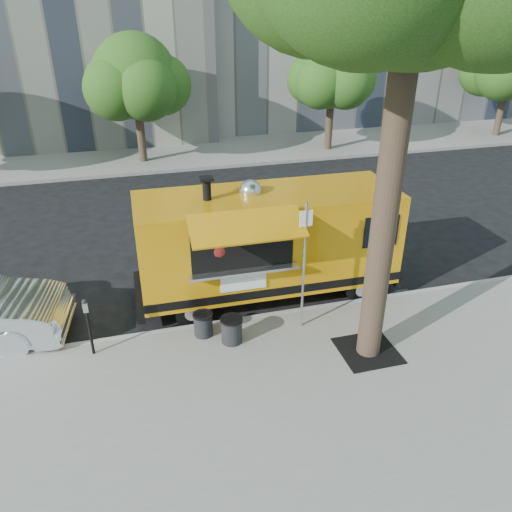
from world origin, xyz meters
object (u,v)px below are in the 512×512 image
at_px(trash_bin_right, 232,329).
at_px(parking_meter, 88,320).
at_px(food_truck, 267,242).
at_px(far_tree_d, 511,62).
at_px(far_tree_c, 333,73).
at_px(trash_bin_left, 203,323).
at_px(sign_post, 304,260).
at_px(far_tree_b, 135,77).

bearing_deg(trash_bin_right, parking_meter, 172.97).
height_order(parking_meter, food_truck, food_truck).
bearing_deg(trash_bin_right, far_tree_d, 38.33).
height_order(far_tree_c, trash_bin_left, far_tree_c).
distance_m(sign_post, trash_bin_right, 2.16).
distance_m(far_tree_d, trash_bin_left, 23.51).
bearing_deg(sign_post, parking_meter, 177.48).
distance_m(parking_meter, trash_bin_left, 2.41).
bearing_deg(trash_bin_right, far_tree_c, 60.14).
bearing_deg(food_truck, far_tree_c, 61.87).
bearing_deg(food_truck, parking_meter, -159.37).
bearing_deg(trash_bin_left, far_tree_c, 57.73).
bearing_deg(far_tree_b, far_tree_c, -1.91).
relative_size(far_tree_d, sign_post, 1.88).
relative_size(far_tree_d, parking_meter, 4.23).
height_order(far_tree_d, parking_meter, far_tree_d).
xyz_separation_m(far_tree_b, far_tree_c, (9.00, -0.30, -0.12)).
relative_size(parking_meter, trash_bin_left, 2.47).
xyz_separation_m(parking_meter, trash_bin_left, (2.35, 0.05, -0.54)).
height_order(food_truck, trash_bin_left, food_truck).
xyz_separation_m(food_truck, trash_bin_right, (-1.33, -1.88, -1.06)).
distance_m(far_tree_c, trash_bin_right, 16.59).
height_order(far_tree_b, sign_post, far_tree_b).
xyz_separation_m(far_tree_b, parking_meter, (-2.00, -14.05, -2.85)).
height_order(far_tree_c, sign_post, far_tree_c).
relative_size(far_tree_b, far_tree_d, 0.97).
relative_size(far_tree_c, parking_meter, 3.90).
bearing_deg(far_tree_d, parking_meter, -146.40).
bearing_deg(trash_bin_left, far_tree_d, 36.70).
relative_size(sign_post, trash_bin_left, 5.56).
relative_size(far_tree_b, food_truck, 0.83).
bearing_deg(parking_meter, far_tree_c, 51.34).
bearing_deg(far_tree_c, far_tree_b, 178.09).
distance_m(far_tree_d, food_truck, 21.01).
distance_m(food_truck, trash_bin_left, 2.62).
distance_m(far_tree_d, trash_bin_right, 23.33).
bearing_deg(parking_meter, far_tree_d, 33.60).
bearing_deg(sign_post, food_truck, 100.59).
bearing_deg(trash_bin_right, far_tree_b, 93.57).
distance_m(far_tree_c, far_tree_d, 10.00).
xyz_separation_m(far_tree_c, trash_bin_right, (-8.10, -14.11, -3.25)).
xyz_separation_m(far_tree_c, far_tree_d, (10.00, 0.20, 0.17)).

